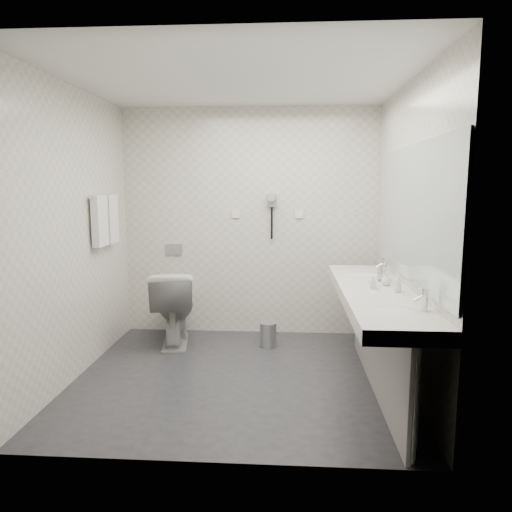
{
  "coord_description": "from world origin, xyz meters",
  "views": [
    {
      "loc": [
        0.42,
        -3.91,
        1.66
      ],
      "look_at": [
        0.15,
        0.15,
        1.05
      ],
      "focal_mm": 33.1,
      "sensor_mm": 36.0,
      "label": 1
    }
  ],
  "objects": [
    {
      "name": "floor",
      "position": [
        0.0,
        0.0,
        0.0
      ],
      "size": [
        2.8,
        2.8,
        0.0
      ],
      "primitive_type": "plane",
      "color": "#26262B",
      "rests_on": "ground"
    },
    {
      "name": "ceiling",
      "position": [
        0.0,
        0.0,
        2.5
      ],
      "size": [
        2.8,
        2.8,
        0.0
      ],
      "primitive_type": "plane",
      "rotation": [
        3.14,
        0.0,
        0.0
      ],
      "color": "silver",
      "rests_on": "wall_back"
    },
    {
      "name": "wall_back",
      "position": [
        0.0,
        1.3,
        1.25
      ],
      "size": [
        2.8,
        0.0,
        2.8
      ],
      "primitive_type": "plane",
      "rotation": [
        1.57,
        0.0,
        0.0
      ],
      "color": "beige",
      "rests_on": "floor"
    },
    {
      "name": "wall_front",
      "position": [
        0.0,
        -1.3,
        1.25
      ],
      "size": [
        2.8,
        0.0,
        2.8
      ],
      "primitive_type": "plane",
      "rotation": [
        -1.57,
        0.0,
        0.0
      ],
      "color": "beige",
      "rests_on": "floor"
    },
    {
      "name": "wall_left",
      "position": [
        -1.4,
        0.0,
        1.25
      ],
      "size": [
        0.0,
        2.6,
        2.6
      ],
      "primitive_type": "plane",
      "rotation": [
        1.57,
        0.0,
        1.57
      ],
      "color": "beige",
      "rests_on": "floor"
    },
    {
      "name": "wall_right",
      "position": [
        1.4,
        0.0,
        1.25
      ],
      "size": [
        0.0,
        2.6,
        2.6
      ],
      "primitive_type": "plane",
      "rotation": [
        1.57,
        0.0,
        -1.57
      ],
      "color": "beige",
      "rests_on": "floor"
    },
    {
      "name": "vanity_counter",
      "position": [
        1.12,
        -0.2,
        0.8
      ],
      "size": [
        0.55,
        2.2,
        0.1
      ],
      "primitive_type": "cube",
      "color": "silver",
      "rests_on": "floor"
    },
    {
      "name": "vanity_panel",
      "position": [
        1.15,
        -0.2,
        0.38
      ],
      "size": [
        0.03,
        2.15,
        0.75
      ],
      "primitive_type": "cube",
      "color": "gray",
      "rests_on": "floor"
    },
    {
      "name": "vanity_post_near",
      "position": [
        1.18,
        -1.24,
        0.38
      ],
      "size": [
        0.06,
        0.06,
        0.75
      ],
      "primitive_type": "cylinder",
      "color": "silver",
      "rests_on": "floor"
    },
    {
      "name": "vanity_post_far",
      "position": [
        1.18,
        0.84,
        0.38
      ],
      "size": [
        0.06,
        0.06,
        0.75
      ],
      "primitive_type": "cylinder",
      "color": "silver",
      "rests_on": "floor"
    },
    {
      "name": "mirror",
      "position": [
        1.39,
        -0.2,
        1.45
      ],
      "size": [
        0.02,
        2.2,
        1.05
      ],
      "primitive_type": "cube",
      "color": "#B2BCC6",
      "rests_on": "wall_right"
    },
    {
      "name": "basin_near",
      "position": [
        1.12,
        -0.85,
        0.83
      ],
      "size": [
        0.4,
        0.31,
        0.05
      ],
      "primitive_type": "ellipsoid",
      "color": "silver",
      "rests_on": "vanity_counter"
    },
    {
      "name": "basin_far",
      "position": [
        1.12,
        0.45,
        0.83
      ],
      "size": [
        0.4,
        0.31,
        0.05
      ],
      "primitive_type": "ellipsoid",
      "color": "silver",
      "rests_on": "vanity_counter"
    },
    {
      "name": "faucet_near",
      "position": [
        1.32,
        -0.85,
        0.92
      ],
      "size": [
        0.04,
        0.04,
        0.15
      ],
      "primitive_type": "cylinder",
      "color": "silver",
      "rests_on": "vanity_counter"
    },
    {
      "name": "faucet_far",
      "position": [
        1.32,
        0.45,
        0.92
      ],
      "size": [
        0.04,
        0.04,
        0.15
      ],
      "primitive_type": "cylinder",
      "color": "silver",
      "rests_on": "vanity_counter"
    },
    {
      "name": "soap_bottle_a",
      "position": [
        1.1,
        -0.21,
        0.9
      ],
      "size": [
        0.05,
        0.05,
        0.1
      ],
      "primitive_type": "imported",
      "rotation": [
        0.0,
        0.0,
        0.03
      ],
      "color": "white",
      "rests_on": "vanity_counter"
    },
    {
      "name": "soap_bottle_b",
      "position": [
        1.23,
        -0.07,
        0.9
      ],
      "size": [
        0.11,
        0.11,
        0.1
      ],
      "primitive_type": "imported",
      "rotation": [
        0.0,
        0.0,
        -0.68
      ],
      "color": "white",
      "rests_on": "vanity_counter"
    },
    {
      "name": "soap_bottle_c",
      "position": [
        1.27,
        -0.31,
        0.92
      ],
      "size": [
        0.06,
        0.06,
        0.14
      ],
      "primitive_type": "imported",
      "rotation": [
        0.0,
        0.0,
        0.17
      ],
      "color": "white",
      "rests_on": "vanity_counter"
    },
    {
      "name": "glass_left",
      "position": [
        1.22,
        0.07,
        0.91
      ],
      "size": [
        0.07,
        0.07,
        0.11
      ],
      "primitive_type": "cylinder",
      "rotation": [
        0.0,
        0.0,
        0.09
      ],
      "color": "silver",
      "rests_on": "vanity_counter"
    },
    {
      "name": "glass_right",
      "position": [
        1.25,
        0.17,
        0.91
      ],
      "size": [
        0.07,
        0.07,
        0.12
      ],
      "primitive_type": "cylinder",
      "rotation": [
        0.0,
        0.0,
        -0.1
      ],
      "color": "silver",
      "rests_on": "vanity_counter"
    },
    {
      "name": "toilet",
      "position": [
        -0.77,
        0.85,
        0.39
      ],
      "size": [
        0.56,
        0.84,
        0.79
      ],
      "primitive_type": "imported",
      "rotation": [
        0.0,
        0.0,
        3.3
      ],
      "color": "silver",
      "rests_on": "floor"
    },
    {
      "name": "flush_plate",
      "position": [
        -0.85,
        1.29,
        0.95
      ],
      "size": [
        0.18,
        0.02,
        0.12
      ],
      "primitive_type": "cube",
      "color": "#B2B5BA",
      "rests_on": "wall_back"
    },
    {
      "name": "pedal_bin",
      "position": [
        0.23,
        0.8,
        0.12
      ],
      "size": [
        0.18,
        0.18,
        0.24
      ],
      "primitive_type": "cylinder",
      "rotation": [
        0.0,
        0.0,
        -0.04
      ],
      "color": "#B2B5BA",
      "rests_on": "floor"
    },
    {
      "name": "bin_lid",
      "position": [
        0.23,
        0.8,
        0.25
      ],
      "size": [
        0.17,
        0.17,
        0.02
      ],
      "primitive_type": "cylinder",
      "color": "#B2B5BA",
      "rests_on": "pedal_bin"
    },
    {
      "name": "towel_rail",
      "position": [
        -1.35,
        0.55,
        1.55
      ],
      "size": [
        0.02,
        0.62,
        0.02
      ],
      "primitive_type": "cylinder",
      "rotation": [
        1.57,
        0.0,
        0.0
      ],
      "color": "silver",
      "rests_on": "wall_left"
    },
    {
      "name": "towel_near",
      "position": [
        -1.34,
        0.41,
        1.33
      ],
      "size": [
        0.07,
        0.24,
        0.48
      ],
      "primitive_type": "cube",
      "color": "silver",
      "rests_on": "towel_rail"
    },
    {
      "name": "towel_far",
      "position": [
        -1.34,
        0.69,
        1.33
      ],
      "size": [
        0.07,
        0.24,
        0.48
      ],
      "primitive_type": "cube",
      "color": "silver",
      "rests_on": "towel_rail"
    },
    {
      "name": "dryer_cradle",
      "position": [
        0.25,
        1.27,
        1.5
      ],
      "size": [
        0.1,
        0.04,
        0.14
      ],
      "primitive_type": "cube",
      "color": "gray",
      "rests_on": "wall_back"
    },
    {
      "name": "dryer_barrel",
      "position": [
        0.25,
        1.2,
        1.53
      ],
      "size": [
        0.08,
        0.14,
        0.08
      ],
      "primitive_type": "cylinder",
      "rotation": [
        1.57,
        0.0,
        0.0
      ],
      "color": "gray",
      "rests_on": "dryer_cradle"
    },
    {
      "name": "dryer_cord",
      "position": [
        0.25,
        1.26,
        1.25
      ],
      "size": [
        0.02,
        0.02,
        0.35
      ],
      "primitive_type": "cylinder",
      "color": "black",
      "rests_on": "dryer_cradle"
    },
    {
      "name": "switch_plate_a",
      "position": [
        -0.15,
        1.29,
        1.35
      ],
      "size": [
        0.09,
        0.02,
        0.09
      ],
      "primitive_type": "cube",
      "color": "silver",
      "rests_on": "wall_back"
    },
    {
      "name": "switch_plate_b",
      "position": [
        0.55,
        1.29,
        1.35
      ],
      "size": [
        0.09,
        0.02,
        0.09
      ],
      "primitive_type": "cube",
      "color": "silver",
      "rests_on": "wall_back"
    }
  ]
}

